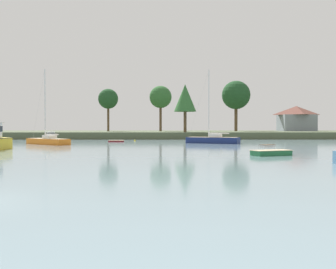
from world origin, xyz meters
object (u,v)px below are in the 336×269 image
sailboat_navy (213,142)px  dinghy_white (267,146)px  dinghy_green (271,154)px  dinghy_maroon (116,141)px  cruiser_grey (51,139)px  sailboat_orange (48,143)px  mooring_buoy_yellow (135,141)px

sailboat_navy → dinghy_white: 12.99m
dinghy_green → dinghy_maroon: size_ratio=1.43×
cruiser_grey → dinghy_white: size_ratio=2.58×
sailboat_orange → mooring_buoy_yellow: (12.70, 14.31, -0.21)m
sailboat_navy → dinghy_white: (6.01, -11.51, -0.17)m
dinghy_green → dinghy_white: bearing=75.7°
mooring_buoy_yellow → dinghy_green: bearing=-66.9°
sailboat_orange → cruiser_grey: size_ratio=1.89×
dinghy_white → sailboat_navy: bearing=117.6°
sailboat_orange → dinghy_white: bearing=-13.5°
dinghy_maroon → sailboat_navy: bearing=-21.1°
dinghy_green → cruiser_grey: cruiser_grey is taller
cruiser_grey → mooring_buoy_yellow: size_ratio=16.13×
cruiser_grey → dinghy_maroon: bearing=-23.0°
sailboat_orange → mooring_buoy_yellow: sailboat_orange is taller
cruiser_grey → dinghy_white: cruiser_grey is taller
dinghy_green → sailboat_navy: 27.09m
sailboat_navy → dinghy_maroon: size_ratio=4.43×
sailboat_orange → mooring_buoy_yellow: 19.14m
sailboat_navy → mooring_buoy_yellow: size_ratio=31.80×
sailboat_navy → mooring_buoy_yellow: 17.64m
sailboat_orange → cruiser_grey: sailboat_orange is taller
cruiser_grey → sailboat_navy: bearing=-22.0°
cruiser_grey → sailboat_navy: size_ratio=0.51×
sailboat_navy → dinghy_maroon: sailboat_navy is taller
dinghy_green → dinghy_maroon: 38.78m
dinghy_green → dinghy_white: 15.99m
sailboat_navy → dinghy_white: size_ratio=5.08×
sailboat_navy → dinghy_maroon: (-17.20, 6.65, -0.17)m
sailboat_navy → dinghy_maroon: bearing=158.9°
cruiser_grey → sailboat_orange: bearing=-74.7°
sailboat_orange → sailboat_navy: bearing=7.7°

